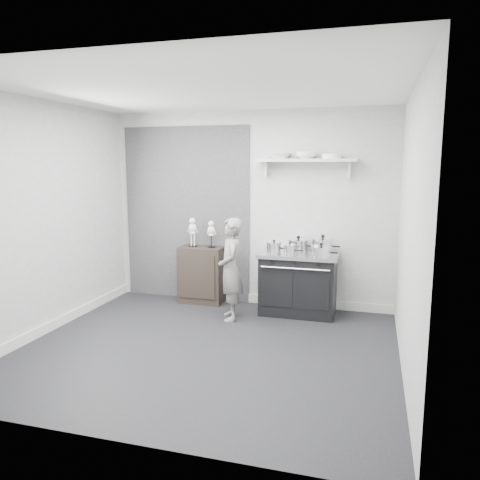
{
  "coord_description": "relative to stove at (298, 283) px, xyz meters",
  "views": [
    {
      "loc": [
        1.66,
        -4.52,
        1.97
      ],
      "look_at": [
        0.1,
        0.95,
        1.04
      ],
      "focal_mm": 35.0,
      "sensor_mm": 36.0,
      "label": 1
    }
  ],
  "objects": [
    {
      "name": "pot_back_left",
      "position": [
        -0.03,
        0.15,
        0.49
      ],
      "size": [
        0.38,
        0.29,
        0.21
      ],
      "color": "silver",
      "rests_on": "stove"
    },
    {
      "name": "pot_front_center",
      "position": [
        -0.09,
        -0.14,
        0.47
      ],
      "size": [
        0.25,
        0.17,
        0.16
      ],
      "color": "silver",
      "rests_on": "stove"
    },
    {
      "name": "child",
      "position": [
        -0.79,
        -0.47,
        0.24
      ],
      "size": [
        0.47,
        0.56,
        1.31
      ],
      "primitive_type": "imported",
      "rotation": [
        0.0,
        0.0,
        -1.19
      ],
      "color": "slate",
      "rests_on": "ground"
    },
    {
      "name": "wall_shelf",
      "position": [
        0.04,
        0.2,
        1.59
      ],
      "size": [
        1.3,
        0.26,
        0.24
      ],
      "color": "silver",
      "rests_on": "room_shell"
    },
    {
      "name": "bowl_small",
      "position": [
        0.04,
        0.19,
        1.67
      ],
      "size": [
        0.27,
        0.27,
        0.08
      ],
      "primitive_type": "imported",
      "color": "white",
      "rests_on": "wall_shelf"
    },
    {
      "name": "ground",
      "position": [
        -0.76,
        -1.48,
        -0.41
      ],
      "size": [
        4.0,
        4.0,
        0.0
      ],
      "primitive_type": "plane",
      "color": "black",
      "rests_on": "ground"
    },
    {
      "name": "pot_front_left",
      "position": [
        -0.32,
        -0.08,
        0.48
      ],
      "size": [
        0.28,
        0.2,
        0.17
      ],
      "color": "silver",
      "rests_on": "stove"
    },
    {
      "name": "bowl_large",
      "position": [
        -0.31,
        0.19,
        1.66
      ],
      "size": [
        0.31,
        0.31,
        0.08
      ],
      "primitive_type": "imported",
      "color": "white",
      "rests_on": "wall_shelf"
    },
    {
      "name": "room_shell",
      "position": [
        -0.84,
        -1.33,
        1.22
      ],
      "size": [
        4.02,
        3.62,
        2.71
      ],
      "color": "#A3A3A1",
      "rests_on": "ground"
    },
    {
      "name": "side_cabinet",
      "position": [
        -1.41,
        0.13,
        -0.01
      ],
      "size": [
        0.62,
        0.36,
        0.81
      ],
      "primitive_type": "cube",
      "color": "black",
      "rests_on": "ground"
    },
    {
      "name": "skeleton_torso",
      "position": [
        -1.26,
        0.13,
        0.61
      ],
      "size": [
        0.12,
        0.08,
        0.44
      ],
      "primitive_type": null,
      "color": "silver",
      "rests_on": "side_cabinet"
    },
    {
      "name": "stove",
      "position": [
        0.0,
        0.0,
        0.0
      ],
      "size": [
        1.02,
        0.64,
        0.82
      ],
      "color": "black",
      "rests_on": "ground"
    },
    {
      "name": "pot_front_right",
      "position": [
        0.31,
        -0.2,
        0.48
      ],
      "size": [
        0.34,
        0.25,
        0.18
      ],
      "color": "silver",
      "rests_on": "stove"
    },
    {
      "name": "skeleton_full",
      "position": [
        -1.54,
        0.13,
        0.63
      ],
      "size": [
        0.13,
        0.09,
        0.48
      ],
      "primitive_type": null,
      "color": "silver",
      "rests_on": "side_cabinet"
    },
    {
      "name": "pot_back_right",
      "position": [
        0.29,
        0.11,
        0.5
      ],
      "size": [
        0.36,
        0.28,
        0.24
      ],
      "color": "silver",
      "rests_on": "stove"
    },
    {
      "name": "plate_stack",
      "position": [
        0.37,
        0.19,
        1.66
      ],
      "size": [
        0.25,
        0.25,
        0.06
      ],
      "primitive_type": "cylinder",
      "color": "white",
      "rests_on": "wall_shelf"
    }
  ]
}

